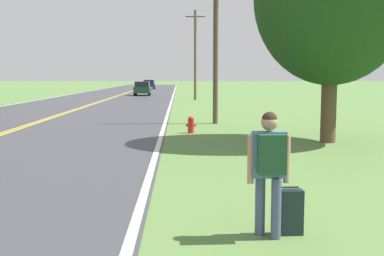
{
  "coord_description": "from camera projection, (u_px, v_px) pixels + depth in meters",
  "views": [
    {
      "loc": [
        6.86,
        -1.35,
        2.25
      ],
      "look_at": [
        7.16,
        9.77,
        1.03
      ],
      "focal_mm": 45.0,
      "sensor_mm": 36.0,
      "label": 1
    }
  ],
  "objects": [
    {
      "name": "hitchhiker_person",
      "position": [
        269.0,
        162.0,
        6.58
      ],
      "size": [
        0.6,
        0.43,
        1.76
      ],
      "rotation": [
        0.0,
        0.0,
        1.61
      ],
      "color": "#475175",
      "rests_on": "ground"
    },
    {
      "name": "suitcase",
      "position": [
        288.0,
        212.0,
        6.81
      ],
      "size": [
        0.42,
        0.2,
        0.7
      ],
      "rotation": [
        0.0,
        0.0,
        1.61
      ],
      "color": "#19282D",
      "rests_on": "ground"
    },
    {
      "name": "fire_hydrant",
      "position": [
        191.0,
        124.0,
        18.87
      ],
      "size": [
        0.41,
        0.25,
        0.67
      ],
      "color": "red",
      "rests_on": "ground"
    },
    {
      "name": "utility_pole_midground",
      "position": [
        216.0,
        44.0,
        22.27
      ],
      "size": [
        1.8,
        0.24,
        7.08
      ],
      "color": "brown",
      "rests_on": "ground"
    },
    {
      "name": "utility_pole_far",
      "position": [
        195.0,
        54.0,
        44.51
      ],
      "size": [
        1.8,
        0.24,
        8.25
      ],
      "color": "brown",
      "rests_on": "ground"
    },
    {
      "name": "car_dark_green_suv_mid_near",
      "position": [
        142.0,
        88.0,
        54.74
      ],
      "size": [
        1.87,
        3.99,
        1.59
      ],
      "rotation": [
        0.0,
        0.0,
        -1.55
      ],
      "color": "black",
      "rests_on": "ground"
    },
    {
      "name": "car_dark_blue_hatchback_mid_far",
      "position": [
        149.0,
        84.0,
        81.38
      ],
      "size": [
        1.95,
        3.84,
        1.55
      ],
      "rotation": [
        0.0,
        0.0,
        -1.58
      ],
      "color": "black",
      "rests_on": "ground"
    }
  ]
}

